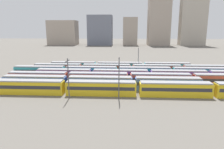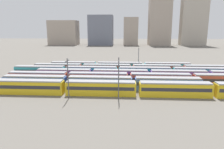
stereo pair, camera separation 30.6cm
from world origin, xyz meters
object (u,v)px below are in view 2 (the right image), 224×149
Objects in this scene: train_track_0 at (138,88)px; train_track_1 at (100,83)px; train_track_2 at (192,80)px; catenary_pole_1 at (139,58)px; train_track_4 at (172,72)px; catenary_pole_0 at (68,76)px; train_track_6 at (120,67)px; catenary_pole_2 at (119,76)px; train_track_3 at (179,76)px; train_track_5 at (132,69)px.

train_track_0 and train_track_1 have the same top height.
train_track_2 is 12.08× the size of catenary_pole_1.
train_track_4 is 11.25× the size of catenary_pole_0.
train_track_0 is 1.34× the size of train_track_6.
train_track_2 is 11.25× the size of catenary_pole_0.
train_track_2 is 25.65m from catenary_pole_2.
catenary_pole_0 reaches higher than train_track_3.
train_track_3 is at bearing 31.04° from catenary_pole_0.
train_track_3 is 26.71m from catenary_pole_2.
train_track_3 is 22.16m from catenary_pole_1.
train_track_6 is at bearing -159.80° from catenary_pole_1.
catenary_pole_2 is at bearing -98.05° from train_track_5.
catenary_pole_2 is (-4.07, -28.80, 3.77)m from train_track_5.
train_track_1 and train_track_4 have the same top height.
catenary_pole_1 is at bearing 79.12° from catenary_pole_2.
catenary_pole_0 is (-30.25, -24.02, 3.64)m from train_track_4.
train_track_6 is at bearing 79.18° from train_track_1.
catenary_pole_1 is (-11.92, 18.39, 3.29)m from train_track_3.
train_track_5 is 1.34× the size of train_track_6.
train_track_0 and train_track_2 have the same top height.
train_track_1 and train_track_2 have the same top height.
train_track_1 is 0.50× the size of train_track_2.
train_track_1 is at bearing -114.70° from train_track_5.
train_track_1 is at bearing -169.16° from train_track_2.
train_track_5 is 33.68m from catenary_pole_0.
catenary_pole_2 reaches higher than catenary_pole_0.
train_track_4 is 21.21m from train_track_6.
train_track_2 and train_track_5 have the same top height.
catenary_pole_0 reaches higher than train_track_6.
train_track_5 is 29.33m from catenary_pole_2.
train_track_4 is at bearing 33.62° from train_track_1.
train_track_6 is 8.73m from catenary_pole_1.
catenary_pole_1 is (12.56, 28.79, 3.29)m from train_track_1.
train_track_1 is 5.44× the size of catenary_pole_2.
train_track_0 is at bearing -80.34° from train_track_6.
catenary_pole_0 is at bearing -117.48° from catenary_pole_1.
train_track_4 is 38.79m from catenary_pole_0.
train_track_1 is 0.60× the size of train_track_3.
catenary_pole_1 reaches higher than train_track_3.
catenary_pole_1 is at bearing 69.46° from train_track_5.
train_track_2 is 23.51m from train_track_5.
train_track_4 is 29.90m from catenary_pole_2.
train_track_1 is 10.41m from catenary_pole_2.
train_track_5 is at bearing 81.95° from catenary_pole_2.
catenary_pole_1 is at bearing 121.75° from train_track_2.
catenary_pole_0 is 12.29m from catenary_pole_2.
train_track_6 is at bearing 90.88° from catenary_pole_2.
catenary_pole_2 reaches higher than train_track_2.
catenary_pole_2 reaches higher than train_track_5.
train_track_2 is 36.76m from catenary_pole_0.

